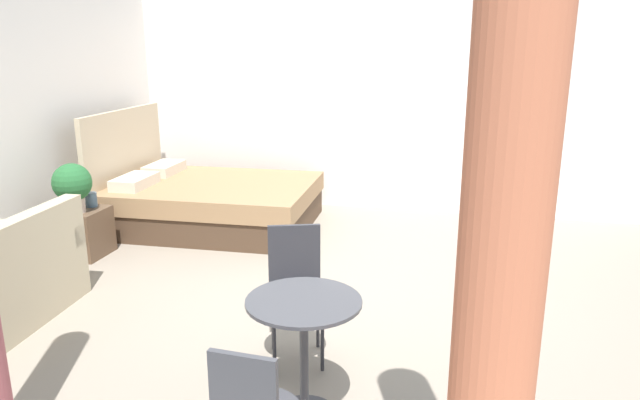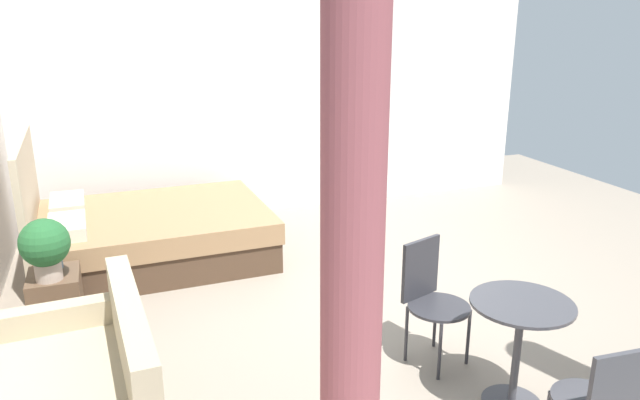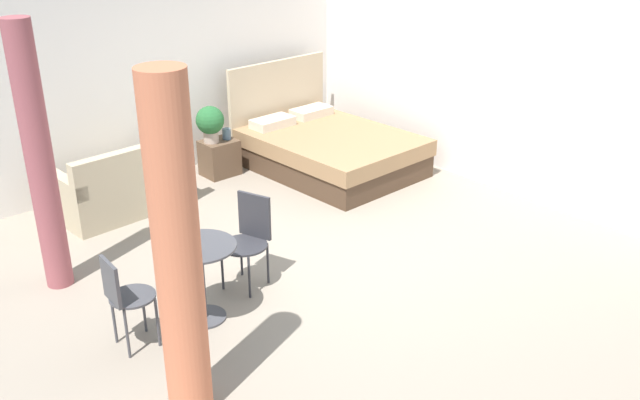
{
  "view_description": "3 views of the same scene",
  "coord_description": "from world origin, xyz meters",
  "px_view_note": "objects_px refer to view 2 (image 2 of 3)",
  "views": [
    {
      "loc": [
        -4.52,
        -0.84,
        2.05
      ],
      "look_at": [
        -0.16,
        0.17,
        0.84
      ],
      "focal_mm": 32.58,
      "sensor_mm": 36.0,
      "label": 1
    },
    {
      "loc": [
        -4.45,
        2.18,
        2.4
      ],
      "look_at": [
        -0.13,
        0.61,
        0.98
      ],
      "focal_mm": 33.8,
      "sensor_mm": 36.0,
      "label": 2
    },
    {
      "loc": [
        -4.44,
        -4.68,
        3.45
      ],
      "look_at": [
        -0.24,
        0.06,
        0.64
      ],
      "focal_mm": 38.98,
      "sensor_mm": 36.0,
      "label": 3
    }
  ],
  "objects_px": {
    "cafe_chair_near_window": "(430,291)",
    "couch": "(83,400)",
    "nightstand": "(57,302)",
    "bed": "(147,233)",
    "vase": "(55,259)",
    "potted_plant": "(45,246)",
    "balcony_table": "(519,334)",
    "cafe_chair_near_couch": "(599,400)"
  },
  "relations": [
    {
      "from": "couch",
      "to": "potted_plant",
      "type": "bearing_deg",
      "value": 9.5
    },
    {
      "from": "cafe_chair_near_window",
      "to": "nightstand",
      "type": "bearing_deg",
      "value": 61.91
    },
    {
      "from": "potted_plant",
      "to": "balcony_table",
      "type": "height_order",
      "value": "potted_plant"
    },
    {
      "from": "vase",
      "to": "bed",
      "type": "bearing_deg",
      "value": -34.98
    },
    {
      "from": "potted_plant",
      "to": "cafe_chair_near_window",
      "type": "relative_size",
      "value": 0.54
    },
    {
      "from": "vase",
      "to": "cafe_chair_near_couch",
      "type": "xyz_separation_m",
      "value": [
        -2.86,
        -2.71,
        -0.03
      ]
    },
    {
      "from": "cafe_chair_near_window",
      "to": "vase",
      "type": "bearing_deg",
      "value": 59.67
    },
    {
      "from": "vase",
      "to": "cafe_chair_near_window",
      "type": "distance_m",
      "value": 2.92
    },
    {
      "from": "bed",
      "to": "potted_plant",
      "type": "xyz_separation_m",
      "value": [
        -1.32,
        0.8,
        0.46
      ]
    },
    {
      "from": "cafe_chair_near_window",
      "to": "bed",
      "type": "bearing_deg",
      "value": 34.31
    },
    {
      "from": "couch",
      "to": "potted_plant",
      "type": "xyz_separation_m",
      "value": [
        1.4,
        0.23,
        0.46
      ]
    },
    {
      "from": "nightstand",
      "to": "cafe_chair_near_window",
      "type": "distance_m",
      "value": 2.89
    },
    {
      "from": "vase",
      "to": "cafe_chair_near_window",
      "type": "height_order",
      "value": "cafe_chair_near_window"
    },
    {
      "from": "couch",
      "to": "cafe_chair_near_window",
      "type": "bearing_deg",
      "value": -86.33
    },
    {
      "from": "potted_plant",
      "to": "cafe_chair_near_window",
      "type": "bearing_deg",
      "value": -116.17
    },
    {
      "from": "cafe_chair_near_window",
      "to": "cafe_chair_near_couch",
      "type": "bearing_deg",
      "value": -172.14
    },
    {
      "from": "bed",
      "to": "cafe_chair_near_window",
      "type": "relative_size",
      "value": 2.58
    },
    {
      "from": "bed",
      "to": "vase",
      "type": "distance_m",
      "value": 1.36
    },
    {
      "from": "cafe_chair_near_window",
      "to": "couch",
      "type": "bearing_deg",
      "value": 93.67
    },
    {
      "from": "balcony_table",
      "to": "nightstand",
      "type": "bearing_deg",
      "value": 53.71
    },
    {
      "from": "nightstand",
      "to": "cafe_chair_near_window",
      "type": "height_order",
      "value": "cafe_chair_near_window"
    },
    {
      "from": "vase",
      "to": "balcony_table",
      "type": "bearing_deg",
      "value": -128.04
    },
    {
      "from": "bed",
      "to": "potted_plant",
      "type": "height_order",
      "value": "bed"
    },
    {
      "from": "couch",
      "to": "nightstand",
      "type": "distance_m",
      "value": 1.52
    },
    {
      "from": "potted_plant",
      "to": "vase",
      "type": "relative_size",
      "value": 3.36
    },
    {
      "from": "vase",
      "to": "balcony_table",
      "type": "distance_m",
      "value": 3.5
    },
    {
      "from": "bed",
      "to": "cafe_chair_near_window",
      "type": "xyz_separation_m",
      "value": [
        -2.57,
        -1.75,
        0.23
      ]
    },
    {
      "from": "potted_plant",
      "to": "cafe_chair_near_couch",
      "type": "xyz_separation_m",
      "value": [
        -2.64,
        -2.75,
        -0.23
      ]
    },
    {
      "from": "couch",
      "to": "cafe_chair_near_couch",
      "type": "relative_size",
      "value": 1.79
    },
    {
      "from": "cafe_chair_near_couch",
      "to": "cafe_chair_near_window",
      "type": "bearing_deg",
      "value": 7.86
    },
    {
      "from": "potted_plant",
      "to": "cafe_chair_near_window",
      "type": "xyz_separation_m",
      "value": [
        -1.25,
        -2.55,
        -0.22
      ]
    },
    {
      "from": "vase",
      "to": "cafe_chair_near_window",
      "type": "relative_size",
      "value": 0.16
    },
    {
      "from": "couch",
      "to": "vase",
      "type": "xyz_separation_m",
      "value": [
        1.62,
        0.2,
        0.25
      ]
    },
    {
      "from": "potted_plant",
      "to": "bed",
      "type": "bearing_deg",
      "value": -31.29
    },
    {
      "from": "couch",
      "to": "cafe_chair_near_couch",
      "type": "height_order",
      "value": "couch"
    },
    {
      "from": "cafe_chair_near_window",
      "to": "cafe_chair_near_couch",
      "type": "relative_size",
      "value": 1.06
    },
    {
      "from": "bed",
      "to": "nightstand",
      "type": "bearing_deg",
      "value": 147.18
    },
    {
      "from": "nightstand",
      "to": "cafe_chair_near_window",
      "type": "relative_size",
      "value": 0.53
    },
    {
      "from": "couch",
      "to": "bed",
      "type": "bearing_deg",
      "value": -11.74
    },
    {
      "from": "bed",
      "to": "nightstand",
      "type": "xyz_separation_m",
      "value": [
        -1.22,
        0.78,
        -0.05
      ]
    },
    {
      "from": "balcony_table",
      "to": "cafe_chair_near_couch",
      "type": "xyz_separation_m",
      "value": [
        -0.7,
        0.05,
        0.01
      ]
    },
    {
      "from": "cafe_chair_near_window",
      "to": "cafe_chair_near_couch",
      "type": "height_order",
      "value": "cafe_chair_near_window"
    }
  ]
}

